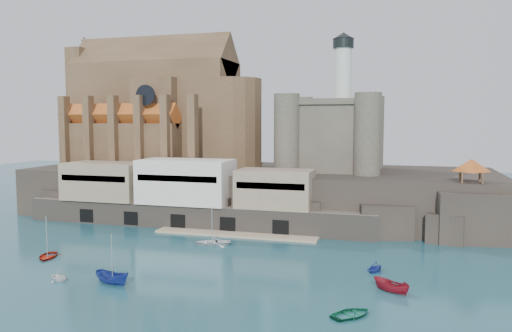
{
  "coord_description": "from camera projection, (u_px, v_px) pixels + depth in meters",
  "views": [
    {
      "loc": [
        30.09,
        -65.89,
        20.64
      ],
      "look_at": [
        1.82,
        32.0,
        11.32
      ],
      "focal_mm": 35.0,
      "sensor_mm": 36.0,
      "label": 1
    }
  ],
  "objects": [
    {
      "name": "boat_6",
      "position": [
        212.0,
        244.0,
        83.31
      ],
      "size": [
        2.56,
        4.58,
        6.16
      ],
      "primitive_type": "imported",
      "rotation": [
        0.0,
        0.0,
        5.02
      ],
      "color": "white",
      "rests_on": "ground"
    },
    {
      "name": "castle_keep",
      "position": [
        332.0,
        131.0,
        106.42
      ],
      "size": [
        21.2,
        21.2,
        29.3
      ],
      "color": "#4D493D",
      "rests_on": "promontory"
    },
    {
      "name": "ground",
      "position": [
        184.0,
        261.0,
        73.23
      ],
      "size": [
        300.0,
        300.0,
        0.0
      ],
      "primitive_type": "plane",
      "color": "#194955",
      "rests_on": "ground"
    },
    {
      "name": "boat_2",
      "position": [
        113.0,
        284.0,
        63.26
      ],
      "size": [
        2.39,
        2.35,
        5.24
      ],
      "primitive_type": "imported",
      "rotation": [
        0.0,
        0.0,
        1.36
      ],
      "color": "navy",
      "rests_on": "ground"
    },
    {
      "name": "boat_3",
      "position": [
        352.0,
        316.0,
        52.81
      ],
      "size": [
        3.35,
        3.19,
        5.02
      ],
      "primitive_type": "imported",
      "rotation": [
        0.0,
        0.0,
        2.4
      ],
      "color": "#0F6140",
      "rests_on": "ground"
    },
    {
      "name": "church",
      "position": [
        162.0,
        114.0,
        117.92
      ],
      "size": [
        47.0,
        25.93,
        30.51
      ],
      "color": "brown",
      "rests_on": "promontory"
    },
    {
      "name": "quay",
      "position": [
        185.0,
        195.0,
        97.57
      ],
      "size": [
        70.0,
        12.0,
        13.05
      ],
      "color": "#6C6156",
      "rests_on": "ground"
    },
    {
      "name": "pavilion",
      "position": [
        471.0,
        167.0,
        85.34
      ],
      "size": [
        6.4,
        6.4,
        5.4
      ],
      "color": "brown",
      "rests_on": "rock_outcrop"
    },
    {
      "name": "boat_0",
      "position": [
        48.0,
        258.0,
        75.23
      ],
      "size": [
        3.69,
        2.27,
        4.99
      ],
      "primitive_type": "imported",
      "rotation": [
        0.0,
        0.0,
        0.38
      ],
      "color": "#A11606",
      "rests_on": "ground"
    },
    {
      "name": "promontory",
      "position": [
        257.0,
        192.0,
        110.5
      ],
      "size": [
        100.0,
        36.0,
        10.0
      ],
      "color": "black",
      "rests_on": "ground"
    },
    {
      "name": "rock_outcrop",
      "position": [
        470.0,
        217.0,
        85.98
      ],
      "size": [
        14.5,
        10.5,
        8.7
      ],
      "color": "black",
      "rests_on": "ground"
    },
    {
      "name": "boat_1",
      "position": [
        59.0,
        280.0,
        64.56
      ],
      "size": [
        2.45,
        3.09,
        3.12
      ],
      "primitive_type": "imported",
      "rotation": [
        0.0,
        0.0,
        1.23
      ],
      "color": "white",
      "rests_on": "ground"
    },
    {
      "name": "boat_5",
      "position": [
        391.0,
        292.0,
        60.26
      ],
      "size": [
        2.43,
        2.41,
        4.71
      ],
      "primitive_type": "imported",
      "rotation": [
        0.0,
        0.0,
        4.24
      ],
      "color": "maroon",
      "rests_on": "ground"
    },
    {
      "name": "boat_7",
      "position": [
        375.0,
        271.0,
        68.3
      ],
      "size": [
        3.36,
        2.85,
        3.34
      ],
      "primitive_type": "imported",
      "rotation": [
        0.0,
        0.0,
        5.82
      ],
      "color": "#233397",
      "rests_on": "ground"
    }
  ]
}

